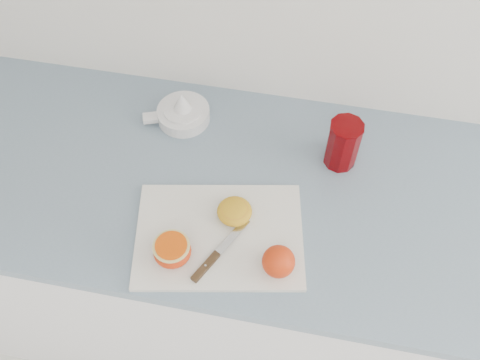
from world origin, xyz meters
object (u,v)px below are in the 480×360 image
(counter, at_px, (263,269))
(cutting_board, at_px, (219,235))
(half_orange, at_px, (172,251))
(red_tumbler, at_px, (343,145))
(citrus_juicer, at_px, (183,112))

(counter, distance_m, cutting_board, 0.48)
(counter, height_order, half_orange, half_orange)
(half_orange, xyz_separation_m, red_tumbler, (0.33, 0.33, 0.02))
(red_tumbler, bearing_deg, half_orange, -134.43)
(counter, height_order, red_tumbler, red_tumbler)
(half_orange, bearing_deg, cutting_board, 39.73)
(half_orange, relative_size, citrus_juicer, 0.48)
(cutting_board, distance_m, citrus_juicer, 0.36)
(counter, relative_size, red_tumbler, 20.16)
(red_tumbler, bearing_deg, citrus_juicer, 171.83)
(citrus_juicer, bearing_deg, counter, -33.98)
(cutting_board, relative_size, citrus_juicer, 2.16)
(counter, xyz_separation_m, cutting_board, (-0.09, -0.15, 0.45))
(red_tumbler, bearing_deg, counter, -143.85)
(cutting_board, height_order, citrus_juicer, citrus_juicer)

